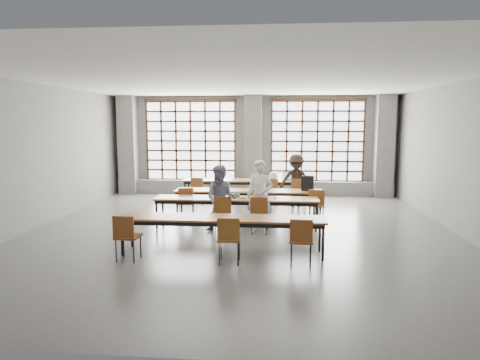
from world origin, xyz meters
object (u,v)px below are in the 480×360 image
at_px(chair_back_right, 297,189).
at_px(chair_near_right, 301,237).
at_px(mouse, 275,198).
at_px(chair_back_mid, 270,189).
at_px(chair_back_left, 198,188).
at_px(chair_front_left, 222,211).
at_px(chair_mid_left, 186,200).
at_px(plastic_bag, 273,176).
at_px(phone, 243,198).
at_px(student_male, 260,197).
at_px(student_back, 296,180).
at_px(chair_mid_right, 317,202).
at_px(chair_front_right, 259,211).
at_px(desk_row_a, 245,182).
at_px(chair_mid_centre, 261,201).
at_px(laptop_back, 288,178).
at_px(desk_row_b, 248,192).
at_px(desk_row_c, 236,200).
at_px(chair_near_left, 126,233).
at_px(green_box, 234,195).
at_px(red_pouch, 128,234).
at_px(laptop_front, 260,195).
at_px(backpack, 308,183).
at_px(student_female, 221,199).
at_px(chair_near_mid, 229,235).
at_px(desk_row_d, 222,220).

xyz_separation_m(chair_back_right, chair_near_right, (-0.18, -5.49, 0.00)).
bearing_deg(mouse, chair_back_mid, 93.10).
bearing_deg(chair_back_left, chair_front_left, -70.82).
height_order(chair_mid_left, plastic_bag, plastic_bag).
relative_size(phone, plastic_bag, 0.45).
height_order(student_male, student_back, student_male).
bearing_deg(chair_back_right, chair_mid_right, -79.00).
distance_m(chair_front_right, chair_near_right, 2.32).
relative_size(desk_row_a, student_back, 2.50).
relative_size(chair_mid_centre, chair_near_right, 1.00).
relative_size(desk_row_a, phone, 30.77).
relative_size(chair_mid_left, laptop_back, 2.05).
relative_size(desk_row_b, chair_mid_left, 4.55).
height_order(desk_row_c, chair_near_left, chair_near_left).
distance_m(chair_mid_left, chair_mid_centre, 1.97).
bearing_deg(green_box, plastic_bag, 74.10).
xyz_separation_m(student_male, mouse, (0.35, 0.48, -0.11)).
bearing_deg(student_male, student_back, 85.99).
bearing_deg(chair_mid_right, plastic_bag, 112.13).
height_order(chair_back_left, phone, chair_back_left).
bearing_deg(red_pouch, laptop_front, 50.26).
distance_m(chair_near_left, backpack, 5.46).
height_order(chair_mid_centre, chair_front_right, same).
distance_m(chair_back_left, chair_back_right, 3.04).
xyz_separation_m(desk_row_a, chair_back_right, (1.62, -0.63, -0.13)).
bearing_deg(green_box, chair_near_right, -62.89).
distance_m(chair_near_left, student_back, 6.55).
relative_size(desk_row_c, mouse, 40.82).
bearing_deg(chair_back_mid, student_female, -109.08).
distance_m(student_back, red_pouch, 6.48).
xyz_separation_m(chair_near_right, laptop_back, (-0.07, 6.22, 0.25)).
xyz_separation_m(chair_near_mid, mouse, (0.82, 2.78, 0.21)).
relative_size(chair_back_mid, student_male, 0.51).
distance_m(student_male, green_box, 0.87).
bearing_deg(desk_row_c, desk_row_a, 90.23).
bearing_deg(chair_mid_left, plastic_bag, 50.74).
distance_m(desk_row_a, student_female, 3.83).
bearing_deg(laptop_front, chair_front_left, -139.43).
distance_m(student_male, phone, 0.59).
distance_m(chair_front_left, chair_near_left, 2.64).
xyz_separation_m(desk_row_b, chair_near_mid, (-0.09, -4.03, -0.13)).
distance_m(chair_back_right, backpack, 1.48).
bearing_deg(desk_row_a, desk_row_d, -90.61).
bearing_deg(chair_near_left, chair_near_right, 0.00).
height_order(chair_back_right, chair_mid_centre, same).
height_order(chair_near_left, mouse, chair_near_left).
distance_m(chair_mid_centre, student_male, 1.15).
xyz_separation_m(chair_mid_left, student_female, (1.07, -1.11, 0.25)).
distance_m(desk_row_c, phone, 0.22).
relative_size(chair_mid_left, plastic_bag, 3.08).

